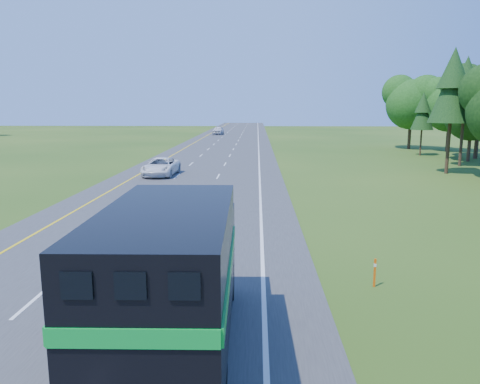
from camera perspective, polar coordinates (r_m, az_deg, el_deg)
The scene contains 6 objects.
road at distance 53.45m, azimuth -3.58°, elevation 3.79°, with size 15.00×260.00×0.04m, color #38383A.
lane_markings at distance 53.44m, azimuth -3.58°, elevation 3.81°, with size 11.15×260.00×0.01m.
horse_truck at distance 11.41m, azimuth -8.15°, elevation -10.19°, with size 2.94×8.83×3.89m.
white_suv at distance 42.53m, azimuth -9.61°, elevation 3.07°, with size 2.60×5.63×1.57m, color white.
far_car at distance 104.97m, azimuth -2.68°, elevation 7.51°, with size 2.11×5.24×1.79m, color silver.
delineator at distance 16.86m, azimuth 16.10°, elevation -9.33°, with size 0.08×0.05×1.01m.
Camera 1 is at (5.25, -2.84, 6.10)m, focal length 35.00 mm.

